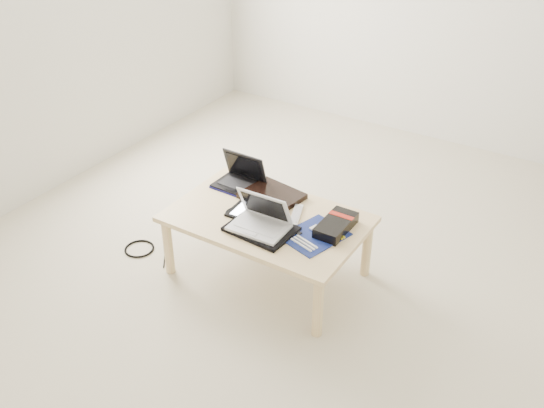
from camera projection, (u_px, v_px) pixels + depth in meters
The scene contains 13 objects.
ground at pixel (311, 251), 3.83m from camera, with size 4.00×4.00×0.00m, color beige.
coffee_table at pixel (267, 224), 3.46m from camera, with size 1.10×0.70×0.40m.
book at pixel (272, 196), 3.60m from camera, with size 0.37×0.32×0.03m.
netbook at pixel (240, 179), 3.71m from camera, with size 0.30×0.22×0.21m.
tablet at pixel (253, 213), 3.46m from camera, with size 0.27×0.22×0.01m.
remote at pixel (296, 215), 3.43m from camera, with size 0.12×0.22×0.02m.
neoprene_sleeve at pixel (261, 229), 3.31m from camera, with size 0.36×0.26×0.02m, color black.
white_laptop at pixel (261, 220), 3.29m from camera, with size 0.31×0.23×0.21m.
motherboard at pixel (315, 235), 3.27m from camera, with size 0.34×0.39×0.02m.
gpu_box at pixel (336, 225), 3.31m from camera, with size 0.14×0.29×0.06m.
cable_coil at pixel (235, 213), 3.46m from camera, with size 0.11×0.11×0.01m, color black.
floor_cable_coil at pixel (139, 249), 3.84m from camera, with size 0.19×0.19×0.01m, color black.
floor_cable_trail at pixel (166, 249), 3.84m from camera, with size 0.01×0.01×0.38m, color black.
Camera 1 is at (1.43, -2.75, 2.28)m, focal length 40.00 mm.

